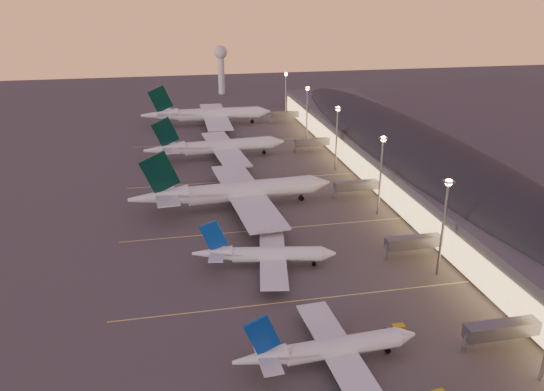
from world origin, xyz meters
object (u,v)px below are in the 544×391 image
at_px(airliner_narrow_north, 265,255).
at_px(baggage_tug_b, 396,328).
at_px(radar_tower, 221,62).
at_px(airliner_wide_far, 208,115).
at_px(airliner_wide_near, 234,192).
at_px(airliner_wide_mid, 217,147).
at_px(airliner_narrow_south, 328,349).

height_order(airliner_narrow_north, baggage_tug_b, airliner_narrow_north).
height_order(radar_tower, baggage_tug_b, radar_tower).
distance_m(airliner_wide_far, radar_tower, 92.36).
height_order(airliner_wide_near, airliner_wide_far, airliner_wide_far).
bearing_deg(airliner_narrow_north, airliner_wide_mid, 101.36).
bearing_deg(airliner_wide_mid, airliner_wide_near, -95.08).
xyz_separation_m(airliner_wide_mid, baggage_tug_b, (24.73, -130.81, -4.45)).
relative_size(airliner_narrow_north, airliner_wide_near, 0.55).
bearing_deg(baggage_tug_b, radar_tower, 92.37).
relative_size(airliner_narrow_north, baggage_tug_b, 9.09).
xyz_separation_m(airliner_wide_near, baggage_tug_b, (24.69, -74.31, -5.02)).
xyz_separation_m(airliner_narrow_north, radar_tower, (16.49, 247.24, 18.40)).
height_order(airliner_narrow_north, airliner_wide_near, airliner_wide_near).
height_order(airliner_narrow_north, airliner_wide_mid, airliner_wide_mid).
xyz_separation_m(airliner_narrow_north, airliner_wide_mid, (-2.44, 97.72, 1.54)).
relative_size(airliner_wide_near, baggage_tug_b, 16.40).
bearing_deg(airliner_wide_far, airliner_wide_mid, -90.82).
relative_size(airliner_narrow_south, airliner_wide_mid, 0.61).
bearing_deg(airliner_wide_far, airliner_narrow_north, -89.07).
height_order(airliner_narrow_south, baggage_tug_b, airliner_narrow_south).
bearing_deg(airliner_narrow_north, airliner_wide_far, 100.28).
xyz_separation_m(airliner_wide_mid, radar_tower, (18.93, 149.52, 16.86)).
bearing_deg(airliner_wide_mid, airliner_wide_far, 83.48).
xyz_separation_m(airliner_wide_near, radar_tower, (18.89, 206.03, 16.29)).
xyz_separation_m(radar_tower, baggage_tug_b, (5.80, -280.33, -21.32)).
height_order(airliner_narrow_north, airliner_wide_far, airliner_wide_far).
bearing_deg(baggage_tug_b, airliner_narrow_south, -155.85).
relative_size(airliner_wide_mid, baggage_tug_b, 14.73).
relative_size(airliner_wide_mid, radar_tower, 1.87).
bearing_deg(radar_tower, airliner_wide_far, -101.07).
bearing_deg(airliner_narrow_north, radar_tower, 96.11).
relative_size(airliner_narrow_south, airliner_wide_far, 0.54).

